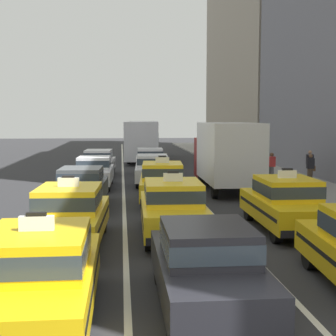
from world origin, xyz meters
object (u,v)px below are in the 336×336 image
(pedestrian_by_storefront, at_px, (310,169))
(taxi_left_second, at_px, (70,214))
(sedan_center_nearest, at_px, (207,264))
(pedestrian_near_crosswalk, at_px, (310,166))
(sedan_left_fifth, at_px, (99,162))
(taxi_right_second, at_px, (285,203))
(taxi_center_second, at_px, (173,207))
(pedestrian_mid_block, at_px, (271,167))
(taxi_center_third, at_px, (162,181))
(sedan_center_fifth, at_px, (150,160))
(sedan_center_fourth, at_px, (152,169))
(sedan_left_fourth, at_px, (94,171))
(box_truck_right_third, at_px, (226,154))
(sedan_left_third, at_px, (81,186))
(bus_center_sixth, at_px, (142,138))
(taxi_left_nearest, at_px, (39,275))

(pedestrian_by_storefront, bearing_deg, taxi_left_second, -136.72)
(sedan_center_nearest, bearing_deg, pedestrian_near_crosswalk, 62.61)
(sedan_left_fifth, relative_size, pedestrian_near_crosswalk, 2.69)
(sedan_center_nearest, bearing_deg, taxi_right_second, 59.32)
(taxi_center_second, relative_size, pedestrian_near_crosswalk, 2.82)
(pedestrian_mid_block, bearing_deg, taxi_center_third, -142.52)
(sedan_left_fifth, bearing_deg, taxi_center_second, -79.63)
(taxi_right_second, relative_size, pedestrian_mid_block, 2.95)
(taxi_center_third, relative_size, pedestrian_by_storefront, 3.01)
(taxi_center_second, height_order, pedestrian_by_storefront, taxi_center_second)
(sedan_center_nearest, height_order, sedan_center_fifth, same)
(sedan_left_fifth, bearing_deg, sedan_center_fourth, -55.54)
(taxi_left_second, distance_m, pedestrian_by_storefront, 14.92)
(taxi_left_second, height_order, sedan_center_nearest, taxi_left_second)
(sedan_left_fourth, distance_m, sedan_center_nearest, 16.18)
(box_truck_right_third, distance_m, pedestrian_near_crosswalk, 5.40)
(sedan_left_third, distance_m, bus_center_sixth, 21.77)
(taxi_center_third, bearing_deg, pedestrian_mid_block, 37.48)
(taxi_center_second, xyz_separation_m, pedestrian_near_crosswalk, (8.50, 10.84, 0.09))
(taxi_center_second, bearing_deg, sedan_center_fourth, 89.38)
(sedan_center_nearest, distance_m, pedestrian_by_storefront, 16.90)
(bus_center_sixth, xyz_separation_m, pedestrian_by_storefront, (7.69, -17.02, -0.89))
(pedestrian_by_storefront, bearing_deg, sedan_center_fifth, 136.37)
(taxi_left_nearest, relative_size, sedan_left_fourth, 1.05)
(taxi_center_third, relative_size, pedestrian_mid_block, 3.00)
(taxi_center_second, relative_size, box_truck_right_third, 0.66)
(pedestrian_by_storefront, bearing_deg, sedan_left_fifth, 150.01)
(sedan_left_fourth, relative_size, taxi_center_third, 0.93)
(pedestrian_near_crosswalk, distance_m, pedestrian_mid_block, 2.23)
(pedestrian_near_crosswalk, height_order, pedestrian_by_storefront, pedestrian_near_crosswalk)
(sedan_left_fifth, xyz_separation_m, box_truck_right_third, (6.39, -6.75, 0.93))
(sedan_left_fifth, distance_m, bus_center_sixth, 11.26)
(bus_center_sixth, bearing_deg, box_truck_right_third, -79.49)
(sedan_left_fifth, relative_size, taxi_center_third, 0.94)
(taxi_center_second, distance_m, pedestrian_by_storefront, 12.34)
(pedestrian_near_crosswalk, bearing_deg, taxi_left_nearest, -124.15)
(taxi_left_nearest, distance_m, box_truck_right_third, 16.21)
(taxi_left_nearest, height_order, taxi_right_second, same)
(sedan_left_fifth, bearing_deg, taxi_center_third, -72.75)
(sedan_left_fourth, bearing_deg, sedan_center_nearest, -79.73)
(sedan_center_nearest, xyz_separation_m, taxi_right_second, (3.53, 5.96, 0.03))
(box_truck_right_third, bearing_deg, taxi_left_nearest, -113.28)
(taxi_right_second, bearing_deg, sedan_center_fourth, 107.60)
(taxi_left_nearest, xyz_separation_m, sedan_left_fifth, (0.01, 21.61, -0.03))
(taxi_left_nearest, relative_size, pedestrian_by_storefront, 2.94)
(pedestrian_by_storefront, bearing_deg, taxi_right_second, -116.07)
(sedan_left_fifth, relative_size, box_truck_right_third, 0.63)
(pedestrian_mid_block, bearing_deg, taxi_left_second, -129.08)
(sedan_left_third, height_order, bus_center_sixth, bus_center_sixth)
(bus_center_sixth, bearing_deg, pedestrian_mid_block, -69.28)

